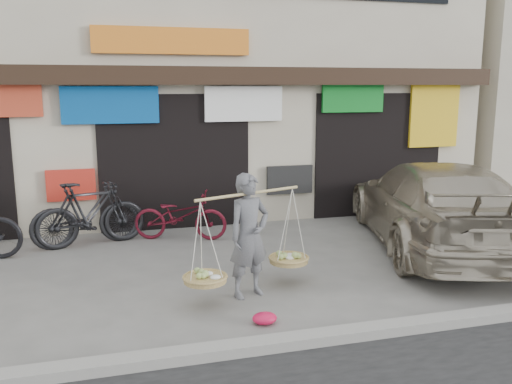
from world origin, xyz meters
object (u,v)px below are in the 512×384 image
object	(u,v)px
bike_3	(91,214)
suv	(434,204)
bike_2	(180,216)
bike_1	(86,214)
street_vendor	(249,240)

from	to	relation	value
bike_3	suv	bearing A→B (deg)	-119.19
bike_2	bike_3	bearing A→B (deg)	106.68
bike_2	bike_3	size ratio (longest dim) A/B	0.89
bike_1	bike_2	bearing A→B (deg)	-104.63
street_vendor	bike_3	xyz separation A→B (m)	(-2.13, 3.09, -0.21)
bike_2	suv	world-z (taller)	suv
bike_1	suv	distance (m)	6.25
bike_1	bike_2	size ratio (longest dim) A/B	1.12
suv	bike_1	bearing A→B (deg)	-0.43
street_vendor	bike_1	bearing A→B (deg)	106.14
street_vendor	suv	xyz separation A→B (m)	(3.78, 1.38, -0.02)
street_vendor	bike_3	bearing A→B (deg)	105.02
street_vendor	bike_1	world-z (taller)	street_vendor
bike_2	suv	distance (m)	4.64
bike_2	suv	bearing A→B (deg)	-92.73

